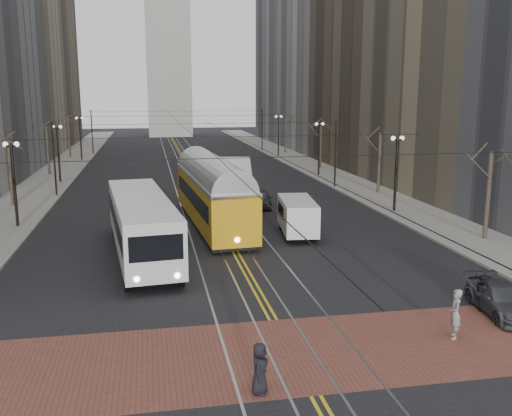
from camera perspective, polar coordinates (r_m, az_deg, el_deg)
name	(u,v)px	position (r m, az deg, el deg)	size (l,w,h in m)	color
ground	(268,311)	(24.47, 1.24, -10.28)	(260.00, 260.00, 0.00)	black
sidewalk_left	(58,173)	(68.61, -19.24, 3.30)	(5.00, 140.00, 0.15)	gray
sidewalk_right	(312,167)	(70.64, 5.63, 4.10)	(5.00, 140.00, 0.15)	gray
crosswalk_band	(292,353)	(20.90, 3.58, -14.25)	(25.00, 6.00, 0.01)	brown
streetcar_rails	(190,171)	(68.01, -6.62, 3.73)	(4.80, 130.00, 0.02)	gray
centre_lines	(190,171)	(68.01, -6.62, 3.74)	(0.42, 130.00, 0.01)	gold
building_left_far	(22,28)	(110.75, -22.39, 16.31)	(16.00, 20.00, 40.00)	brown
building_right_mid	(395,26)	(75.05, 13.76, 17.22)	(16.00, 20.00, 34.00)	brown
building_right_far	(307,34)	(112.91, 5.11, 16.98)	(16.00, 20.00, 40.00)	slate
lamp_posts	(203,164)	(51.59, -5.37, 4.44)	(27.60, 57.20, 5.60)	black
street_trees	(196,156)	(58.02, -5.98, 5.20)	(31.68, 53.28, 5.60)	#382D23
trolley_wires	(197,147)	(57.51, -5.96, 6.12)	(25.96, 120.00, 6.60)	black
transit_bus	(142,227)	(32.50, -11.37, -1.86)	(2.84, 13.61, 3.40)	silver
streetcar	(212,199)	(39.57, -4.38, 0.92)	(2.91, 15.67, 3.69)	orange
rear_bus	(233,187)	(45.46, -2.29, 2.12)	(2.82, 12.97, 3.38)	white
cargo_van	(297,218)	(36.76, 4.17, -0.98)	(2.03, 5.27, 2.33)	white
sedan_grey	(261,199)	(45.86, 0.46, 0.94)	(1.63, 4.05, 1.38)	#3F4247
sedan_parked	(501,299)	(26.14, 23.30, -8.36)	(1.74, 4.28, 1.24)	#404247
pedestrian_a	(260,368)	(18.03, 0.38, -15.74)	(0.79, 0.52, 1.63)	black
pedestrian_b	(455,314)	(22.87, 19.30, -9.96)	(0.69, 0.46, 1.91)	gray
pedestrian_c	(483,292)	(26.19, 21.72, -7.84)	(0.74, 0.58, 1.53)	black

